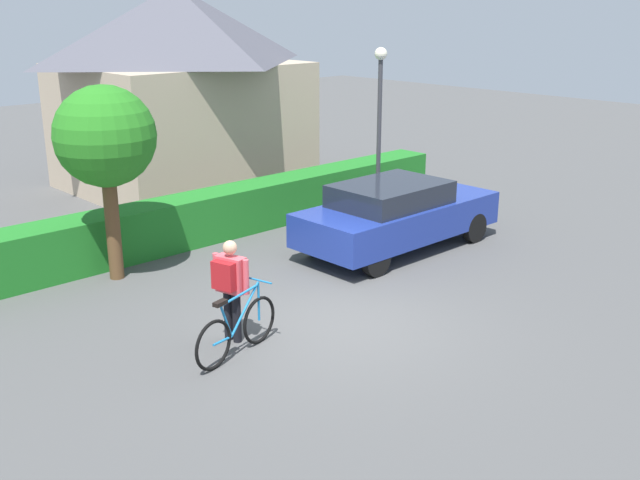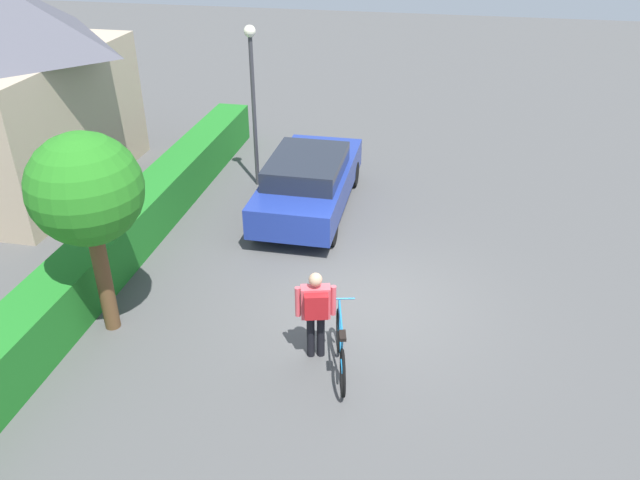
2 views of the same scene
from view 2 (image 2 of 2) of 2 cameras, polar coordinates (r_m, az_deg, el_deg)
name	(u,v)px [view 2 (image 2 of 2)]	position (r m, az deg, el deg)	size (l,w,h in m)	color
ground_plane	(368,302)	(11.82, 4.35, -5.66)	(60.00, 60.00, 0.00)	#4B4B4B
hedge_row	(109,251)	(13.05, -18.66, -0.96)	(15.89, 0.90, 1.02)	#1E6F22
parked_car_near	(309,181)	(14.71, -1.02, 5.41)	(4.55, 1.85, 1.45)	navy
bicycle	(341,349)	(10.09, 1.89, -9.85)	(1.74, 0.59, 1.03)	black
person_rider	(316,309)	(9.98, -0.39, -6.25)	(0.44, 0.63, 1.60)	black
street_lamp	(253,85)	(15.56, -6.14, 13.82)	(0.28, 0.28, 3.99)	#38383D
tree_kerbside	(86,191)	(10.49, -20.50, 4.17)	(1.81, 1.81, 3.58)	brown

